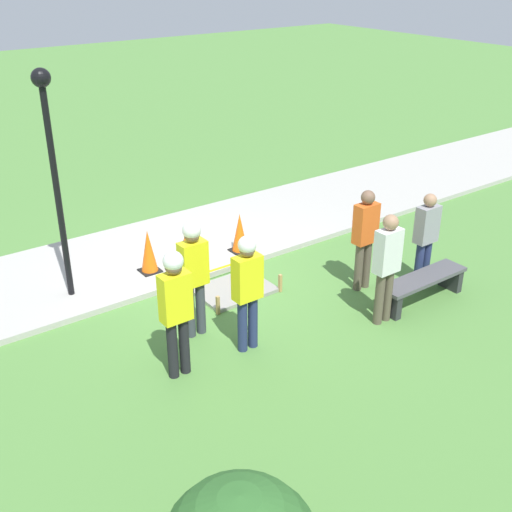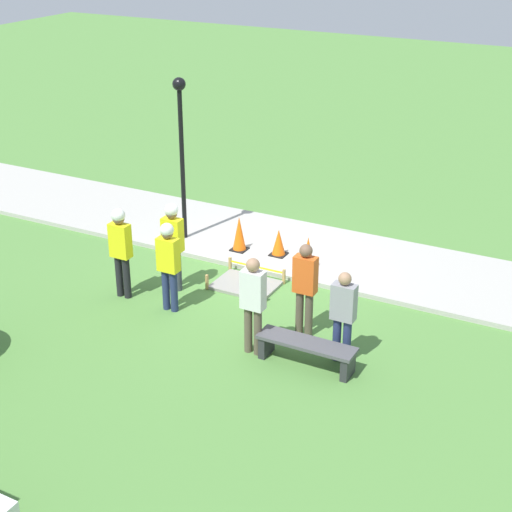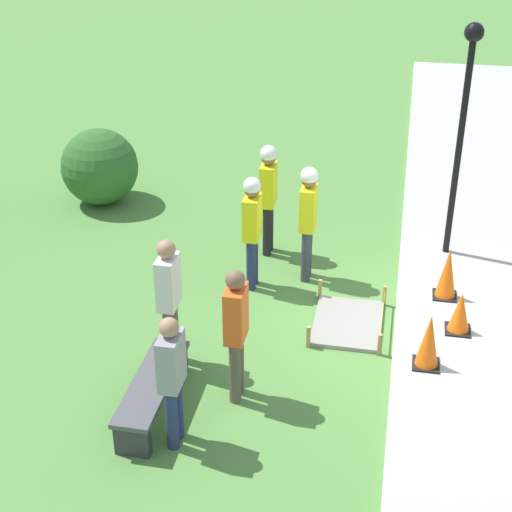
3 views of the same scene
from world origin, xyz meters
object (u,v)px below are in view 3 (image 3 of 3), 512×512
Objects in this scene: traffic_cone_far_patch at (460,312)px; traffic_cone_near_patch at (429,341)px; worker_trainee at (268,190)px; bystander_in_orange_shirt at (236,328)px; bystander_in_white_shirt at (172,375)px; worker_assistant at (252,223)px; worker_supervisor at (308,213)px; lamppost_near at (464,107)px; park_bench at (153,389)px; traffic_cone_sidewalk_edge at (447,273)px; bystander_in_gray_shirt at (169,295)px.

traffic_cone_near_patch is at bearing 154.46° from traffic_cone_far_patch.
worker_trainee is 1.05× the size of bystander_in_orange_shirt.
traffic_cone_near_patch is 0.45× the size of bystander_in_white_shirt.
bystander_in_orange_shirt is at bearing -172.68° from worker_assistant.
lamppost_near is at bearing -62.53° from worker_supervisor.
bystander_in_white_shirt is at bearing 166.73° from worker_supervisor.
worker_trainee is at bearing -8.27° from park_bench.
traffic_cone_far_patch is 0.33× the size of worker_assistant.
park_bench is at bearing 122.50° from traffic_cone_far_patch.
park_bench is 6.09m from lamppost_near.
worker_trainee is at bearing 42.47° from traffic_cone_near_patch.
worker_assistant is (-0.08, 2.82, 0.57)m from traffic_cone_sidewalk_edge.
lamppost_near is (4.09, -2.53, 1.49)m from bystander_in_orange_shirt.
worker_trainee is (1.90, 2.95, 0.71)m from traffic_cone_far_patch.
park_bench is at bearing -176.75° from bystander_in_gray_shirt.
traffic_cone_far_patch is at bearing -25.54° from traffic_cone_near_patch.
park_bench is 1.19m from bystander_in_gray_shirt.
worker_supervisor reaches higher than bystander_in_orange_shirt.
worker_trainee is 4.62m from bystander_in_white_shirt.
traffic_cone_near_patch is at bearing -138.73° from worker_supervisor.
traffic_cone_sidewalk_edge is at bearing -39.76° from bystander_in_white_shirt.
worker_trainee reaches higher than traffic_cone_near_patch.
bystander_in_orange_shirt is 1.09m from bystander_in_gray_shirt.
park_bench is 4.27m from worker_trainee.
traffic_cone_far_patch is 0.36× the size of bystander_in_white_shirt.
bystander_in_white_shirt is 0.46× the size of lamppost_near.
lamppost_near reaches higher than worker_trainee.
traffic_cone_near_patch is 2.81m from worker_supervisor.
lamppost_near is (3.16, -0.29, 2.01)m from traffic_cone_near_patch.
worker_assistant is at bearing -2.71° from bystander_in_white_shirt.
worker_assistant is (-0.40, 0.76, -0.04)m from worker_supervisor.
worker_assistant is 0.96× the size of worker_trainee.
worker_supervisor is at bearing 41.27° from traffic_cone_near_patch.
bystander_in_orange_shirt is at bearing 124.30° from traffic_cone_far_patch.
worker_assistant is 3.52m from bystander_in_white_shirt.
traffic_cone_far_patch is 4.21m from park_bench.
worker_assistant is 1.01× the size of bystander_in_orange_shirt.
bystander_in_orange_shirt reaches higher than traffic_cone_sidewalk_edge.
traffic_cone_sidewalk_edge is 0.44× the size of bystander_in_gray_shirt.
traffic_cone_near_patch is 0.44× the size of park_bench.
lamppost_near is at bearing -31.68° from bystander_in_orange_shirt.
traffic_cone_far_patch is 3.10m from lamppost_near.
worker_supervisor is 1.01m from worker_trainee.
traffic_cone_near_patch is 1.76m from traffic_cone_sidewalk_edge.
worker_assistant is 2.62m from bystander_in_orange_shirt.
traffic_cone_near_patch is at bearing 171.67° from traffic_cone_sidewalk_edge.
traffic_cone_far_patch is (0.87, -0.42, -0.08)m from traffic_cone_near_patch.
traffic_cone_sidewalk_edge is 4.69m from bystander_in_white_shirt.
lamppost_near reaches higher than bystander_in_orange_shirt.
bystander_in_gray_shirt is at bearing 135.80° from lamppost_near.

